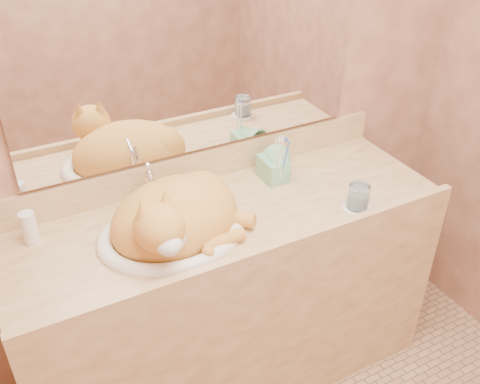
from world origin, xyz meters
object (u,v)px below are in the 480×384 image
cat (175,215)px  water_glass (358,197)px  soap_dispenser (282,164)px  vanity_counter (231,299)px  toothbrush_cup (282,173)px  sink_basin (171,216)px

cat → water_glass: bearing=-25.5°
cat → soap_dispenser: (0.48, 0.10, 0.02)m
soap_dispenser → vanity_counter: bearing=-163.8°
toothbrush_cup → soap_dispenser: bearing=-122.9°
vanity_counter → water_glass: size_ratio=17.62×
toothbrush_cup → water_glass: toothbrush_cup is taller
water_glass → vanity_counter: bearing=155.7°
cat → toothbrush_cup: bearing=1.3°
cat → soap_dispenser: 0.49m
vanity_counter → water_glass: water_glass is taller
sink_basin → soap_dispenser: 0.50m
cat → vanity_counter: bearing=-3.9°
vanity_counter → toothbrush_cup: size_ratio=13.10×
sink_basin → water_glass: size_ratio=5.47×
cat → soap_dispenser: bearing=0.9°
cat → water_glass: 0.66m
cat → sink_basin: bearing=140.3°
sink_basin → soap_dispenser: size_ratio=2.56×
soap_dispenser → sink_basin: bearing=-168.7°
vanity_counter → sink_basin: size_ratio=3.22×
sink_basin → toothbrush_cup: bearing=3.9°
soap_dispenser → water_glass: bearing=-58.5°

